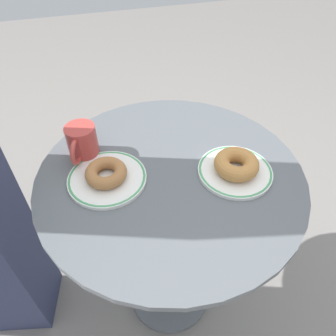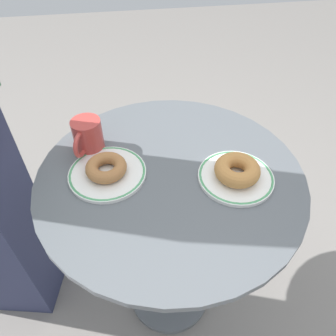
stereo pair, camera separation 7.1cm
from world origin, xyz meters
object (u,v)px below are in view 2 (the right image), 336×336
object	(u,v)px
plate_left	(107,173)
donut_old_fashioned	(237,170)
donut_cinnamon	(106,168)
coffee_mug	(87,136)
cafe_table	(170,218)
plate_right	(236,177)

from	to	relation	value
plate_left	donut_old_fashioned	bearing A→B (deg)	-11.30
plate_left	donut_cinnamon	distance (m)	0.02
plate_left	coffee_mug	bearing A→B (deg)	113.07
donut_cinnamon	coffee_mug	world-z (taller)	coffee_mug
plate_left	donut_old_fashioned	world-z (taller)	donut_old_fashioned
coffee_mug	donut_cinnamon	bearing A→B (deg)	-67.51
cafe_table	plate_left	distance (m)	0.26
donut_cinnamon	coffee_mug	xyz separation A→B (m)	(-0.05, 0.11, 0.02)
donut_old_fashioned	coffee_mug	xyz separation A→B (m)	(-0.38, 0.18, 0.02)
plate_right	coffee_mug	size ratio (longest dim) A/B	1.63
plate_left	coffee_mug	size ratio (longest dim) A/B	1.70
coffee_mug	cafe_table	bearing A→B (deg)	-31.96
cafe_table	plate_right	world-z (taller)	plate_right
cafe_table	plate_left	world-z (taller)	plate_left
plate_left	coffee_mug	world-z (taller)	coffee_mug
cafe_table	plate_right	distance (m)	0.26
plate_left	donut_cinnamon	world-z (taller)	donut_cinnamon
cafe_table	donut_cinnamon	world-z (taller)	donut_cinnamon
donut_old_fashioned	plate_left	bearing A→B (deg)	168.70
cafe_table	donut_cinnamon	xyz separation A→B (m)	(-0.16, 0.02, 0.22)
plate_right	coffee_mug	distance (m)	0.42
plate_left	plate_right	size ratio (longest dim) A/B	1.04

